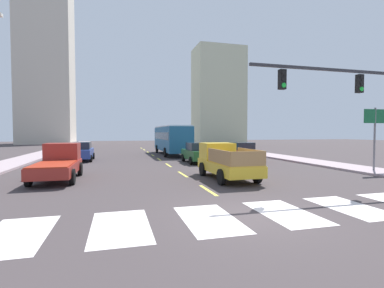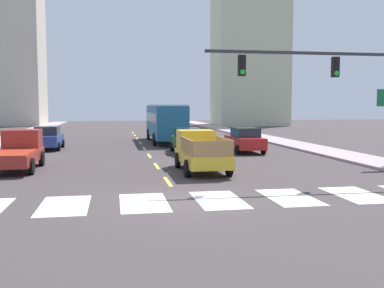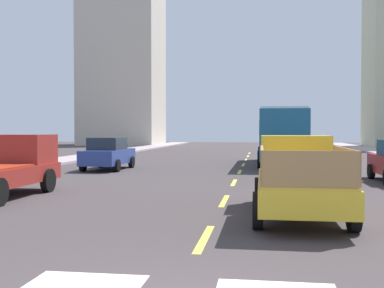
% 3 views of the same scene
% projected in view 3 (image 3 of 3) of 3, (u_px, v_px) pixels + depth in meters
% --- Properties ---
extents(sidewalk_left, '(2.83, 110.00, 0.15)m').
position_uv_depth(sidewalk_left, '(3.00, 169.00, 24.87)').
color(sidewalk_left, '#A69195').
rests_on(sidewalk_left, ground).
extents(lane_dash_0, '(0.16, 2.40, 0.01)m').
position_uv_depth(lane_dash_0, '(204.00, 238.00, 9.25)').
color(lane_dash_0, '#DDD146').
rests_on(lane_dash_0, ground).
extents(lane_dash_1, '(0.16, 2.40, 0.01)m').
position_uv_depth(lane_dash_1, '(224.00, 201.00, 14.20)').
color(lane_dash_1, '#DDD146').
rests_on(lane_dash_1, ground).
extents(lane_dash_2, '(0.16, 2.40, 0.01)m').
position_uv_depth(lane_dash_2, '(234.00, 183.00, 19.14)').
color(lane_dash_2, '#DDD146').
rests_on(lane_dash_2, ground).
extents(lane_dash_3, '(0.16, 2.40, 0.01)m').
position_uv_depth(lane_dash_3, '(240.00, 172.00, 24.09)').
color(lane_dash_3, '#DDD146').
rests_on(lane_dash_3, ground).
extents(lane_dash_4, '(0.16, 2.40, 0.01)m').
position_uv_depth(lane_dash_4, '(243.00, 165.00, 29.03)').
color(lane_dash_4, '#DDD146').
rests_on(lane_dash_4, ground).
extents(lane_dash_5, '(0.16, 2.40, 0.01)m').
position_uv_depth(lane_dash_5, '(246.00, 160.00, 33.98)').
color(lane_dash_5, '#DDD146').
rests_on(lane_dash_5, ground).
extents(lane_dash_6, '(0.16, 2.40, 0.01)m').
position_uv_depth(lane_dash_6, '(248.00, 156.00, 38.93)').
color(lane_dash_6, '#DDD146').
rests_on(lane_dash_6, ground).
extents(lane_dash_7, '(0.16, 2.40, 0.01)m').
position_uv_depth(lane_dash_7, '(249.00, 153.00, 43.87)').
color(lane_dash_7, '#DDD146').
rests_on(lane_dash_7, ground).
extents(pickup_stakebed, '(2.18, 5.20, 1.96)m').
position_uv_depth(pickup_stakebed, '(298.00, 177.00, 11.93)').
color(pickup_stakebed, gold).
rests_on(pickup_stakebed, ground).
extents(pickup_dark, '(2.18, 5.20, 1.96)m').
position_uv_depth(pickup_dark, '(5.00, 167.00, 15.28)').
color(pickup_dark, maroon).
rests_on(pickup_dark, ground).
extents(city_bus, '(2.72, 10.80, 3.32)m').
position_uv_depth(city_bus, '(280.00, 133.00, 28.92)').
color(city_bus, '#1E5B85').
rests_on(city_bus, ground).
extents(sedan_mid, '(2.02, 4.40, 1.72)m').
position_uv_depth(sedan_mid, '(108.00, 154.00, 25.49)').
color(sedan_mid, navy).
rests_on(sedan_mid, ground).
extents(sedan_far, '(2.02, 4.40, 1.72)m').
position_uv_depth(sedan_far, '(300.00, 160.00, 19.89)').
color(sedan_far, '#205627').
rests_on(sedan_far, ground).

